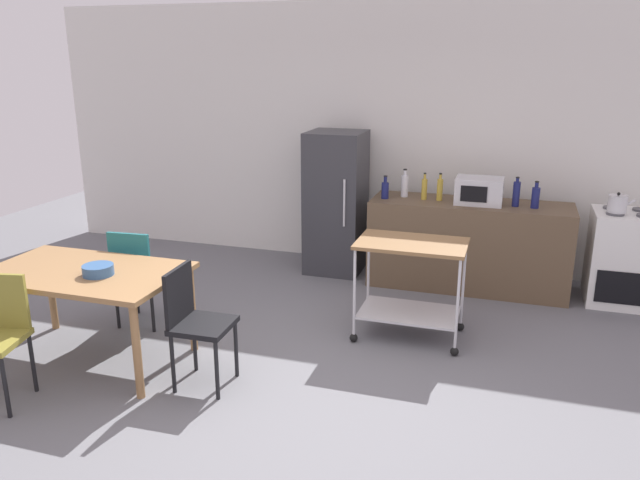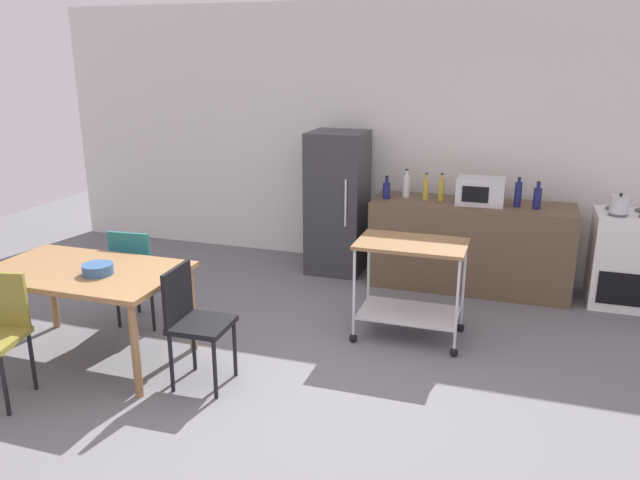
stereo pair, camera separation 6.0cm
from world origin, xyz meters
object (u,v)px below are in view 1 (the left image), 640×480
(dining_table, at_px, (85,280))
(refrigerator, at_px, (336,203))
(chair_black, at_px, (195,318))
(kettle, at_px, (617,204))
(kitchen_cart, at_px, (411,273))
(bottle_wine, at_px, (440,189))
(bottle_sparkling_water, at_px, (385,190))
(microwave, at_px, (479,191))
(chair_teal, at_px, (138,271))
(fruit_bowl, at_px, (98,270))
(bottle_soda, at_px, (424,188))
(bottle_olive_oil, at_px, (536,197))
(stove_oven, at_px, (622,258))
(bottle_vinegar, at_px, (516,194))
(bottle_sesame_oil, at_px, (405,185))

(dining_table, xyz_separation_m, refrigerator, (1.24, 2.66, 0.10))
(chair_black, xyz_separation_m, kettle, (3.04, 2.56, 0.48))
(kitchen_cart, relative_size, bottle_wine, 3.24)
(refrigerator, bearing_deg, bottle_sparkling_water, -17.30)
(bottle_wine, bearing_deg, microwave, -3.57)
(chair_teal, distance_m, bottle_sparkling_water, 2.60)
(kitchen_cart, xyz_separation_m, fruit_bowl, (-2.15, -1.23, 0.22))
(bottle_soda, distance_m, kettle, 1.81)
(bottle_olive_oil, relative_size, fruit_bowl, 1.16)
(kettle, bearing_deg, chair_teal, -155.91)
(chair_black, xyz_separation_m, stove_oven, (3.16, 2.66, -0.07))
(kettle, bearing_deg, bottle_wine, 177.04)
(dining_table, height_order, chair_black, chair_black)
(refrigerator, xyz_separation_m, bottle_sparkling_water, (0.58, -0.18, 0.22))
(bottle_sparkling_water, distance_m, bottle_vinegar, 1.30)
(bottle_soda, relative_size, bottle_wine, 0.98)
(chair_teal, bearing_deg, fruit_bowl, 98.56)
(chair_black, relative_size, bottle_olive_oil, 3.35)
(bottle_sparkling_water, distance_m, kettle, 2.20)
(dining_table, bearing_deg, kitchen_cart, 26.82)
(refrigerator, height_order, kitchen_cart, refrigerator)
(refrigerator, bearing_deg, bottle_sesame_oil, -2.19)
(bottle_vinegar, bearing_deg, bottle_sesame_oil, 174.65)
(bottle_sesame_oil, relative_size, microwave, 0.64)
(kitchen_cart, bearing_deg, bottle_vinegar, 59.51)
(bottle_vinegar, relative_size, kettle, 1.23)
(chair_black, relative_size, refrigerator, 0.57)
(bottle_vinegar, relative_size, bottle_olive_oil, 1.11)
(dining_table, bearing_deg, chair_teal, 89.39)
(bottle_sparkling_water, bearing_deg, bottle_wine, 8.93)
(chair_teal, distance_m, bottle_olive_oil, 3.80)
(kitchen_cart, bearing_deg, bottle_sesame_oil, 102.70)
(dining_table, bearing_deg, stove_oven, 31.86)
(dining_table, relative_size, chair_teal, 1.69)
(refrigerator, bearing_deg, fruit_bowl, -111.45)
(bottle_wine, distance_m, bottle_olive_oil, 0.93)
(fruit_bowl, bearing_deg, bottle_sparkling_water, 56.98)
(kitchen_cart, relative_size, bottle_vinegar, 3.10)
(bottle_sesame_oil, height_order, bottle_vinegar, same)
(bottle_sparkling_water, height_order, bottle_olive_oil, bottle_olive_oil)
(stove_oven, xyz_separation_m, bottle_sparkling_water, (-2.32, -0.10, 0.54))
(bottle_olive_oil, bearing_deg, stove_oven, 4.77)
(bottle_soda, distance_m, bottle_vinegar, 0.90)
(stove_oven, xyz_separation_m, bottle_wine, (-1.77, -0.01, 0.57))
(refrigerator, relative_size, bottle_wine, 5.51)
(chair_teal, bearing_deg, bottle_sesame_oil, -140.07)
(bottle_sparkling_water, height_order, fruit_bowl, bottle_sparkling_water)
(bottle_wine, bearing_deg, refrigerator, 175.22)
(bottle_sparkling_water, bearing_deg, bottle_sesame_oil, 40.84)
(kitchen_cart, bearing_deg, bottle_soda, 94.60)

